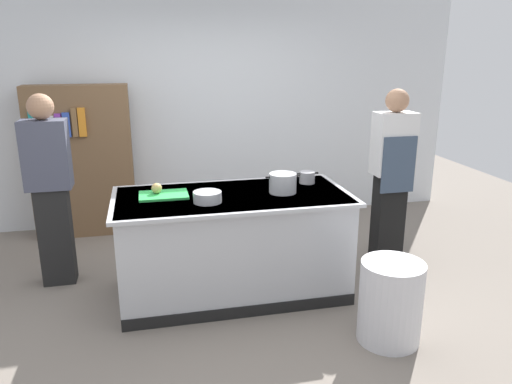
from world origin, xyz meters
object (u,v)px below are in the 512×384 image
person_chef (392,173)px  stock_pot (283,183)px  trash_bin (390,302)px  mixing_bowl (207,197)px  sauce_pan (307,177)px  person_guest (50,187)px  onion (157,188)px  bookshelf (82,162)px

person_chef → stock_pot: bearing=94.1°
trash_bin → person_chef: bearing=63.8°
stock_pot → mixing_bowl: 0.67m
sauce_pan → person_guest: bearing=171.4°
sauce_pan → onion: bearing=-175.8°
person_chef → person_guest: same height
mixing_bowl → trash_bin: bearing=-34.3°
onion → trash_bin: bearing=-34.6°
person_chef → bookshelf: bearing=51.3°
person_guest → sauce_pan: bearing=99.3°
stock_pot → bookshelf: bookshelf is taller
onion → sauce_pan: size_ratio=0.42×
bookshelf → person_guest: bearing=-96.2°
stock_pot → bookshelf: bearing=134.9°
person_chef → bookshelf: person_chef is taller
person_chef → person_guest: (-3.16, 0.21, -0.00)m
mixing_bowl → bookshelf: (-1.16, 1.96, -0.09)m
onion → person_guest: (-0.91, 0.44, -0.05)m
mixing_bowl → trash_bin: mixing_bowl is taller
sauce_pan → person_chef: size_ratio=0.12×
onion → mixing_bowl: bearing=-35.5°
stock_pot → person_guest: person_guest is taller
sauce_pan → trash_bin: sauce_pan is taller
person_chef → person_guest: size_ratio=1.00×
sauce_pan → person_guest: (-2.25, 0.34, -0.04)m
onion → person_guest: 1.01m
mixing_bowl → person_guest: size_ratio=0.13×
person_chef → sauce_pan: bearing=84.9°
onion → stock_pot: stock_pot is taller
trash_bin → person_chef: 1.60m
trash_bin → person_guest: (-2.51, 1.54, 0.60)m
stock_pot → trash_bin: size_ratio=0.48×
onion → person_chef: (2.25, 0.22, -0.05)m
mixing_bowl → person_chef: person_chef is taller
mixing_bowl → bookshelf: size_ratio=0.13×
mixing_bowl → person_chef: size_ratio=0.13×
person_chef → bookshelf: 3.36m
stock_pot → sauce_pan: 0.39m
onion → bookshelf: (-0.77, 1.68, -0.11)m
sauce_pan → trash_bin: size_ratio=0.34×
onion → stock_pot: (1.05, -0.15, 0.02)m
person_guest → onion: bearing=82.1°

